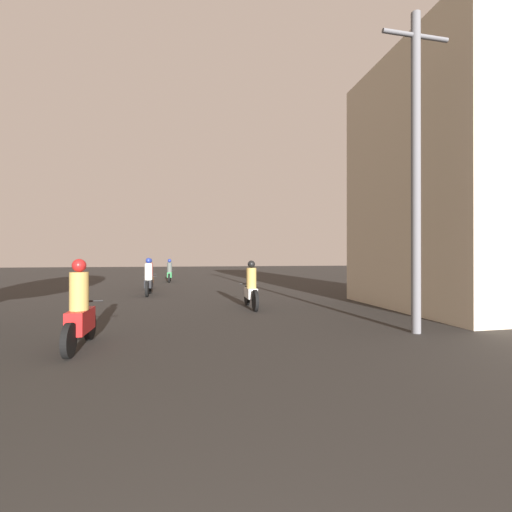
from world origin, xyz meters
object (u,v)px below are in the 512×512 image
(motorcycle_orange, at_px, (150,277))
(motorcycle_green, at_px, (170,273))
(motorcycle_red, at_px, (80,313))
(utility_pole_near, at_px, (416,165))
(motorcycle_black, at_px, (149,280))
(motorcycle_white, at_px, (251,289))
(building_right_near, at_px, (450,182))

(motorcycle_orange, height_order, motorcycle_green, motorcycle_orange)
(motorcycle_red, distance_m, utility_pole_near, 7.47)
(motorcycle_black, xyz_separation_m, motorcycle_green, (0.57, 7.95, -0.03))
(motorcycle_black, height_order, motorcycle_orange, motorcycle_black)
(motorcycle_red, xyz_separation_m, motorcycle_white, (3.99, 4.13, -0.02))
(utility_pole_near, bearing_deg, motorcycle_red, 178.57)
(motorcycle_orange, height_order, building_right_near, building_right_near)
(motorcycle_red, relative_size, building_right_near, 0.23)
(motorcycle_white, distance_m, motorcycle_green, 12.94)
(motorcycle_black, bearing_deg, motorcycle_white, -50.91)
(building_right_near, bearing_deg, utility_pole_near, -139.72)
(motorcycle_red, distance_m, motorcycle_orange, 11.72)
(motorcycle_white, height_order, building_right_near, building_right_near)
(motorcycle_red, xyz_separation_m, building_right_near, (10.31, 2.78, 3.45))
(motorcycle_red, bearing_deg, motorcycle_orange, 97.83)
(motorcycle_green, height_order, utility_pole_near, utility_pole_near)
(motorcycle_red, height_order, motorcycle_green, motorcycle_red)
(building_right_near, xyz_separation_m, utility_pole_near, (-3.48, -2.95, -0.43))
(motorcycle_orange, distance_m, utility_pole_near, 13.98)
(motorcycle_red, xyz_separation_m, motorcycle_black, (0.35, 8.75, -0.00))
(motorcycle_black, bearing_deg, motorcycle_orange, 95.26)
(motorcycle_red, height_order, motorcycle_black, motorcycle_red)
(motorcycle_white, xyz_separation_m, utility_pole_near, (2.83, -4.30, 3.05))
(motorcycle_white, distance_m, motorcycle_black, 5.88)
(motorcycle_black, relative_size, building_right_near, 0.25)
(motorcycle_red, relative_size, motorcycle_black, 0.93)
(motorcycle_white, height_order, utility_pole_near, utility_pole_near)
(motorcycle_white, xyz_separation_m, motorcycle_black, (-3.64, 4.62, 0.02))
(motorcycle_black, distance_m, motorcycle_green, 7.97)
(motorcycle_white, relative_size, motorcycle_orange, 1.07)
(motorcycle_orange, height_order, utility_pole_near, utility_pole_near)
(motorcycle_black, xyz_separation_m, building_right_near, (9.95, -5.97, 3.46))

